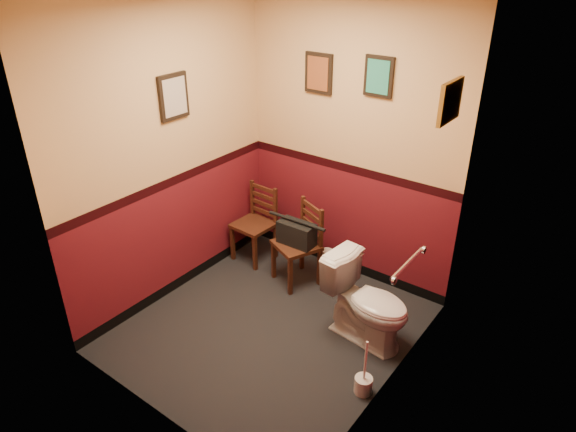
# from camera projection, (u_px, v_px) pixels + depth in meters

# --- Properties ---
(floor) EXTENTS (2.20, 2.40, 0.00)m
(floor) POSITION_uv_depth(u_px,v_px,m) (271.00, 327.00, 4.49)
(floor) COLOR black
(floor) RESTS_ON ground
(wall_back) EXTENTS (2.20, 0.00, 2.70)m
(wall_back) POSITION_uv_depth(u_px,v_px,m) (350.00, 144.00, 4.72)
(wall_back) COLOR maroon
(wall_back) RESTS_ON ground
(wall_front) EXTENTS (2.20, 0.00, 2.70)m
(wall_front) POSITION_uv_depth(u_px,v_px,m) (141.00, 255.00, 3.01)
(wall_front) COLOR maroon
(wall_front) RESTS_ON ground
(wall_left) EXTENTS (0.00, 2.40, 2.70)m
(wall_left) POSITION_uv_depth(u_px,v_px,m) (169.00, 156.00, 4.45)
(wall_left) COLOR maroon
(wall_left) RESTS_ON ground
(wall_right) EXTENTS (0.00, 2.40, 2.70)m
(wall_right) POSITION_uv_depth(u_px,v_px,m) (402.00, 230.00, 3.28)
(wall_right) COLOR maroon
(wall_right) RESTS_ON ground
(grab_bar) EXTENTS (0.05, 0.56, 0.06)m
(grab_bar) POSITION_uv_depth(u_px,v_px,m) (408.00, 264.00, 3.66)
(grab_bar) COLOR silver
(grab_bar) RESTS_ON wall_right
(framed_print_back_a) EXTENTS (0.28, 0.04, 0.36)m
(framed_print_back_a) POSITION_uv_depth(u_px,v_px,m) (319.00, 73.00, 4.61)
(framed_print_back_a) COLOR black
(framed_print_back_a) RESTS_ON wall_back
(framed_print_back_b) EXTENTS (0.26, 0.04, 0.34)m
(framed_print_back_b) POSITION_uv_depth(u_px,v_px,m) (379.00, 77.00, 4.27)
(framed_print_back_b) COLOR black
(framed_print_back_b) RESTS_ON wall_back
(framed_print_left) EXTENTS (0.04, 0.30, 0.38)m
(framed_print_left) POSITION_uv_depth(u_px,v_px,m) (174.00, 97.00, 4.28)
(framed_print_left) COLOR black
(framed_print_left) RESTS_ON wall_left
(framed_print_right) EXTENTS (0.04, 0.34, 0.28)m
(framed_print_right) POSITION_uv_depth(u_px,v_px,m) (450.00, 101.00, 3.40)
(framed_print_right) COLOR olive
(framed_print_right) RESTS_ON wall_right
(toilet) EXTENTS (0.79, 0.49, 0.73)m
(toilet) POSITION_uv_depth(u_px,v_px,m) (368.00, 303.00, 4.21)
(toilet) COLOR white
(toilet) RESTS_ON floor
(toilet_brush) EXTENTS (0.14, 0.14, 0.48)m
(toilet_brush) POSITION_uv_depth(u_px,v_px,m) (363.00, 384.00, 3.81)
(toilet_brush) COLOR silver
(toilet_brush) RESTS_ON floor
(chair_left) EXTENTS (0.39, 0.39, 0.80)m
(chair_left) POSITION_uv_depth(u_px,v_px,m) (256.00, 223.00, 5.34)
(chair_left) COLOR #502718
(chair_left) RESTS_ON floor
(chair_right) EXTENTS (0.50, 0.50, 0.82)m
(chair_right) POSITION_uv_depth(u_px,v_px,m) (300.00, 244.00, 4.95)
(chair_right) COLOR #502718
(chair_right) RESTS_ON floor
(handbag) EXTENTS (0.36, 0.19, 0.26)m
(handbag) POSITION_uv_depth(u_px,v_px,m) (297.00, 233.00, 4.88)
(handbag) COLOR black
(handbag) RESTS_ON chair_right
(tp_stack) EXTENTS (0.23, 0.14, 0.30)m
(tp_stack) POSITION_uv_depth(u_px,v_px,m) (328.00, 264.00, 5.16)
(tp_stack) COLOR silver
(tp_stack) RESTS_ON floor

